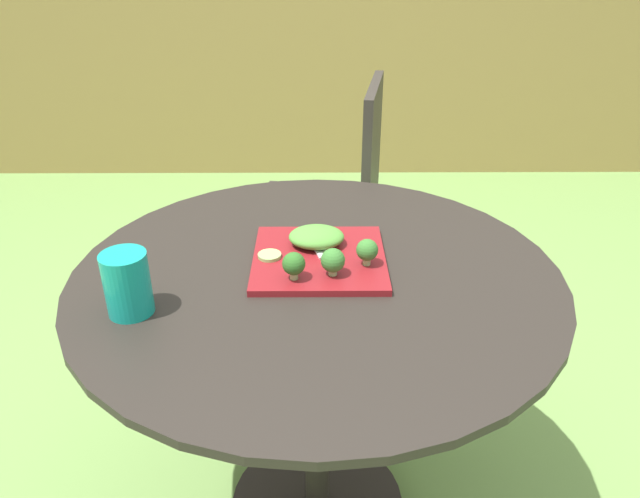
% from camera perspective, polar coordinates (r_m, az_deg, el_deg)
% --- Properties ---
extents(bamboo_fence, '(8.00, 0.08, 1.49)m').
position_cam_1_polar(bamboo_fence, '(3.60, -0.32, 18.61)').
color(bamboo_fence, '#9E7F47').
rests_on(bamboo_fence, ground_plane).
extents(patio_table, '(1.00, 1.00, 0.73)m').
position_cam_1_polar(patio_table, '(1.37, -0.11, -10.43)').
color(patio_table, '#28231E').
rests_on(patio_table, ground_plane).
extents(patio_chair, '(0.51, 0.51, 0.90)m').
position_cam_1_polar(patio_chair, '(2.15, 1.97, 5.72)').
color(patio_chair, '#332D28').
rests_on(patio_chair, ground_plane).
extents(salad_plate, '(0.28, 0.28, 0.01)m').
position_cam_1_polar(salad_plate, '(1.26, 0.12, -0.91)').
color(salad_plate, maroon).
rests_on(salad_plate, patio_table).
extents(drinking_glass, '(0.08, 0.08, 0.12)m').
position_cam_1_polar(drinking_glass, '(1.13, -17.53, -3.43)').
color(drinking_glass, '#149989').
rests_on(drinking_glass, patio_table).
extents(fork, '(0.06, 0.15, 0.00)m').
position_cam_1_polar(fork, '(1.30, -0.08, 0.42)').
color(fork, silver).
rests_on(fork, salad_plate).
extents(lettuce_mound, '(0.12, 0.10, 0.04)m').
position_cam_1_polar(lettuce_mound, '(1.30, -0.36, 1.17)').
color(lettuce_mound, '#519338').
rests_on(lettuce_mound, salad_plate).
extents(broccoli_floret_0, '(0.05, 0.05, 0.06)m').
position_cam_1_polar(broccoli_floret_0, '(1.16, -2.29, -1.44)').
color(broccoli_floret_0, '#99B770').
rests_on(broccoli_floret_0, salad_plate).
extents(broccoli_floret_1, '(0.05, 0.05, 0.06)m').
position_cam_1_polar(broccoli_floret_1, '(1.18, 1.44, -1.11)').
color(broccoli_floret_1, '#99B770').
rests_on(broccoli_floret_1, salad_plate).
extents(broccoli_floret_2, '(0.04, 0.04, 0.06)m').
position_cam_1_polar(broccoli_floret_2, '(1.22, 4.70, -0.15)').
color(broccoli_floret_2, '#99B770').
rests_on(broccoli_floret_2, salad_plate).
extents(cucumber_slice_0, '(0.05, 0.05, 0.01)m').
position_cam_1_polar(cucumber_slice_0, '(1.26, -4.60, -0.61)').
color(cucumber_slice_0, '#8EB766').
rests_on(cucumber_slice_0, salad_plate).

